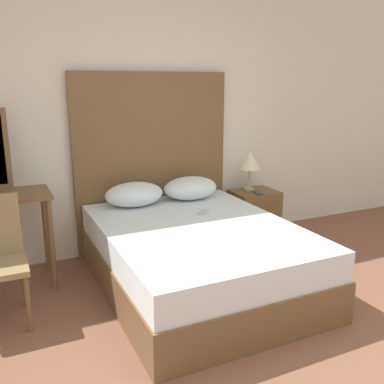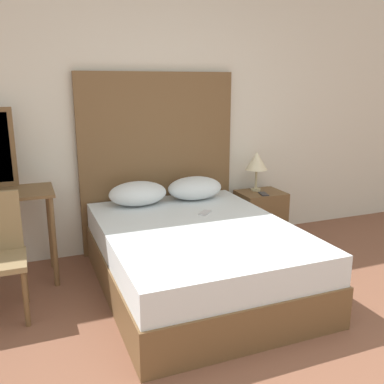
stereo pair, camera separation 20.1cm
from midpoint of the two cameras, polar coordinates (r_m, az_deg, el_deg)
name	(u,v)px [view 2 (the right image)]	position (r m, az deg, el deg)	size (l,w,h in m)	color
wall_back	(169,113)	(4.29, -1.70, 10.53)	(10.00, 0.06, 2.70)	silver
bed	(196,257)	(3.51, 2.25, -8.64)	(1.47, 1.95, 0.54)	brown
headboard	(158,163)	(4.23, -3.16, 3.91)	(1.55, 0.05, 1.74)	brown
pillow_left	(138,193)	(3.96, -5.80, -0.21)	(0.54, 0.37, 0.22)	silver
pillow_right	(195,188)	(4.14, 1.76, 0.52)	(0.54, 0.37, 0.22)	silver
phone_on_bed	(205,213)	(3.72, 3.29, -2.78)	(0.15, 0.16, 0.01)	#B7B7BC
nightstand	(260,216)	(4.60, 10.31, -3.21)	(0.46, 0.38, 0.53)	brown
table_lamp	(257,162)	(4.51, 9.89, 4.00)	(0.23, 0.23, 0.41)	tan
phone_on_nightstand	(264,194)	(4.44, 10.80, -0.26)	(0.10, 0.16, 0.01)	#232328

